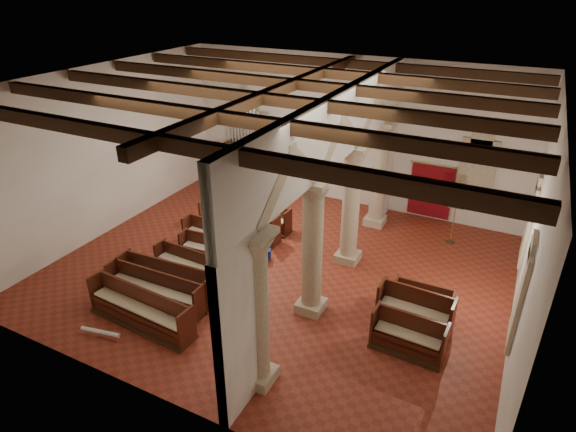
# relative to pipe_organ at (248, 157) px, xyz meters

# --- Properties ---
(floor) EXTENTS (14.00, 14.00, 0.00)m
(floor) POSITION_rel_pipe_organ_xyz_m (4.50, -5.50, -1.37)
(floor) COLOR maroon
(floor) RESTS_ON ground
(ceiling) EXTENTS (14.00, 14.00, 0.00)m
(ceiling) POSITION_rel_pipe_organ_xyz_m (4.50, -5.50, 4.63)
(ceiling) COLOR black
(ceiling) RESTS_ON wall_back
(wall_back) EXTENTS (14.00, 0.02, 6.00)m
(wall_back) POSITION_rel_pipe_organ_xyz_m (4.50, 0.50, 1.63)
(wall_back) COLOR white
(wall_back) RESTS_ON floor
(wall_front) EXTENTS (14.00, 0.02, 6.00)m
(wall_front) POSITION_rel_pipe_organ_xyz_m (4.50, -11.50, 1.63)
(wall_front) COLOR white
(wall_front) RESTS_ON floor
(wall_left) EXTENTS (0.02, 12.00, 6.00)m
(wall_left) POSITION_rel_pipe_organ_xyz_m (-2.50, -5.50, 1.63)
(wall_left) COLOR white
(wall_left) RESTS_ON floor
(wall_right) EXTENTS (0.02, 12.00, 6.00)m
(wall_right) POSITION_rel_pipe_organ_xyz_m (11.50, -5.50, 1.63)
(wall_right) COLOR white
(wall_right) RESTS_ON floor
(ceiling_beams) EXTENTS (13.80, 11.80, 0.30)m
(ceiling_beams) POSITION_rel_pipe_organ_xyz_m (4.50, -5.50, 4.45)
(ceiling_beams) COLOR #3B2512
(ceiling_beams) RESTS_ON wall_back
(arcade) EXTENTS (0.90, 11.90, 6.00)m
(arcade) POSITION_rel_pipe_organ_xyz_m (6.30, -5.50, 2.19)
(arcade) COLOR beige
(arcade) RESTS_ON floor
(window_right_a) EXTENTS (0.03, 1.00, 2.20)m
(window_right_a) POSITION_rel_pipe_organ_xyz_m (11.48, -7.00, 0.83)
(window_right_a) COLOR #2D6649
(window_right_a) RESTS_ON wall_right
(window_right_b) EXTENTS (0.03, 1.00, 2.20)m
(window_right_b) POSITION_rel_pipe_organ_xyz_m (11.48, -3.00, 0.83)
(window_right_b) COLOR #2D6649
(window_right_b) RESTS_ON wall_right
(window_back) EXTENTS (1.00, 0.03, 2.20)m
(window_back) POSITION_rel_pipe_organ_xyz_m (9.50, 0.48, 0.83)
(window_back) COLOR #2D6649
(window_back) RESTS_ON wall_back
(pipe_organ) EXTENTS (2.10, 0.85, 4.40)m
(pipe_organ) POSITION_rel_pipe_organ_xyz_m (0.00, 0.00, 0.00)
(pipe_organ) COLOR #3B2512
(pipe_organ) RESTS_ON floor
(lectern) EXTENTS (0.58, 0.60, 1.26)m
(lectern) POSITION_rel_pipe_organ_xyz_m (1.40, -0.01, -0.85)
(lectern) COLOR #372111
(lectern) RESTS_ON floor
(dossal_curtain) EXTENTS (1.80, 0.07, 2.17)m
(dossal_curtain) POSITION_rel_pipe_organ_xyz_m (8.00, 0.42, -0.21)
(dossal_curtain) COLOR maroon
(dossal_curtain) RESTS_ON floor
(processional_banner) EXTENTS (0.54, 0.69, 2.36)m
(processional_banner) POSITION_rel_pipe_organ_xyz_m (9.18, -1.14, -0.58)
(processional_banner) COLOR #3B2512
(processional_banner) RESTS_ON floor
(hymnal_box_a) EXTENTS (0.36, 0.30, 0.36)m
(hymnal_box_a) POSITION_rel_pipe_organ_xyz_m (3.06, -9.40, -1.09)
(hymnal_box_a) COLOR #161E99
(hymnal_box_a) RESTS_ON floor
(hymnal_box_b) EXTENTS (0.32, 0.29, 0.27)m
(hymnal_box_b) POSITION_rel_pipe_organ_xyz_m (3.71, -8.06, -1.13)
(hymnal_box_b) COLOR navy
(hymnal_box_b) RESTS_ON floor
(hymnal_box_c) EXTENTS (0.37, 0.34, 0.29)m
(hymnal_box_c) POSITION_rel_pipe_organ_xyz_m (3.84, -5.20, -1.12)
(hymnal_box_c) COLOR #153796
(hymnal_box_c) RESTS_ON floor
(tube_heater_a) EXTENTS (1.15, 0.34, 0.11)m
(tube_heater_a) POSITION_rel_pipe_organ_xyz_m (1.76, -10.58, -1.21)
(tube_heater_a) COLOR white
(tube_heater_a) RESTS_ON floor
(tube_heater_b) EXTENTS (1.06, 0.50, 0.11)m
(tube_heater_b) POSITION_rel_pipe_organ_xyz_m (3.04, -8.63, -1.21)
(tube_heater_b) COLOR white
(tube_heater_b) RESTS_ON floor
(nave_pew_0) EXTENTS (3.43, 0.96, 1.10)m
(nave_pew_0) POSITION_rel_pipe_organ_xyz_m (2.41, -9.69, -1.01)
(nave_pew_0) COLOR #3B2512
(nave_pew_0) RESTS_ON floor
(nave_pew_1) EXTENTS (3.22, 0.76, 1.03)m
(nave_pew_1) POSITION_rel_pipe_organ_xyz_m (2.13, -8.77, -1.03)
(nave_pew_1) COLOR #3B2512
(nave_pew_1) RESTS_ON floor
(nave_pew_2) EXTENTS (3.23, 0.89, 1.09)m
(nave_pew_2) POSITION_rel_pipe_organ_xyz_m (2.15, -8.27, -1.01)
(nave_pew_2) COLOR #3B2512
(nave_pew_2) RESTS_ON floor
(nave_pew_3) EXTENTS (2.51, 0.76, 0.95)m
(nave_pew_3) POSITION_rel_pipe_organ_xyz_m (2.18, -7.21, -1.06)
(nave_pew_3) COLOR #3B2512
(nave_pew_3) RESTS_ON floor
(nave_pew_4) EXTENTS (2.70, 0.78, 0.96)m
(nave_pew_4) POSITION_rel_pipe_organ_xyz_m (2.50, -6.15, -1.05)
(nave_pew_4) COLOR #3B2512
(nave_pew_4) RESTS_ON floor
(nave_pew_5) EXTENTS (2.84, 0.77, 1.06)m
(nave_pew_5) POSITION_rel_pipe_organ_xyz_m (2.11, -5.41, -1.02)
(nave_pew_5) COLOR #3B2512
(nave_pew_5) RESTS_ON floor
(nave_pew_6) EXTENTS (3.20, 0.82, 1.11)m
(nave_pew_6) POSITION_rel_pipe_organ_xyz_m (2.11, -4.16, -1.01)
(nave_pew_6) COLOR #3B2512
(nave_pew_6) RESTS_ON floor
(nave_pew_7) EXTENTS (3.03, 0.76, 0.99)m
(nave_pew_7) POSITION_rel_pipe_organ_xyz_m (2.22, -3.28, -1.05)
(nave_pew_7) COLOR #3B2512
(nave_pew_7) RESTS_ON floor
(aisle_pew_0) EXTENTS (1.88, 0.79, 1.07)m
(aisle_pew_0) POSITION_rel_pipe_organ_xyz_m (9.20, -7.44, -1.01)
(aisle_pew_0) COLOR #3B2512
(aisle_pew_0) RESTS_ON floor
(aisle_pew_1) EXTENTS (2.05, 0.85, 1.14)m
(aisle_pew_1) POSITION_rel_pipe_organ_xyz_m (9.10, -6.39, -0.98)
(aisle_pew_1) COLOR #3B2512
(aisle_pew_1) RESTS_ON floor
(aisle_pew_2) EXTENTS (1.67, 0.67, 0.95)m
(aisle_pew_2) POSITION_rel_pipe_organ_xyz_m (9.18, -5.75, -1.05)
(aisle_pew_2) COLOR #3B2512
(aisle_pew_2) RESTS_ON floor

